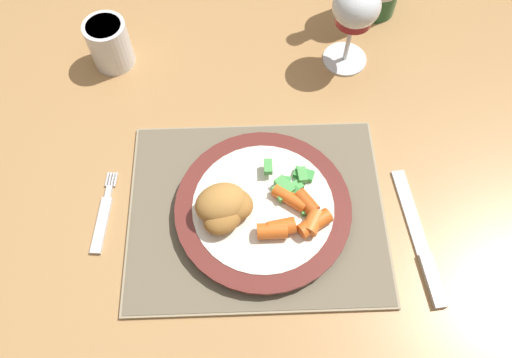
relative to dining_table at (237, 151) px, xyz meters
The scene contains 11 objects.
ground_plane 0.65m from the dining_table, ahead, with size 6.00×6.00×0.00m, color brown.
dining_table is the anchor object (origin of this frame).
placemat 0.18m from the dining_table, 79.51° to the right, with size 0.35×0.28×0.01m.
dinner_plate 0.19m from the dining_table, 76.77° to the right, with size 0.23×0.23×0.02m.
breaded_croquettes 0.21m from the dining_table, 94.93° to the right, with size 0.09×0.09×0.04m.
green_beans_pile 0.19m from the dining_table, 60.02° to the right, with size 0.07×0.08×0.02m.
glazed_carrots 0.23m from the dining_table, 66.50° to the right, with size 0.10×0.08×0.02m.
fork 0.25m from the dining_table, 139.42° to the right, with size 0.02×0.12×0.01m.
table_knife 0.33m from the dining_table, 40.99° to the right, with size 0.04×0.20×0.01m.
wine_glass 0.28m from the dining_table, 32.71° to the left, with size 0.07×0.07×0.14m.
drinking_cup 0.26m from the dining_table, 146.74° to the left, with size 0.06×0.06×0.08m.
Camera 1 is at (0.02, -0.43, 1.36)m, focal length 35.00 mm.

